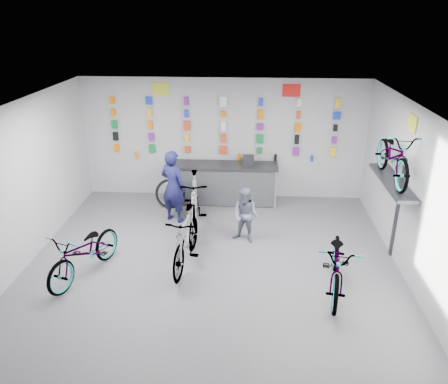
# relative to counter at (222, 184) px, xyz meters

# --- Properties ---
(floor) EXTENTS (8.00, 8.00, 0.00)m
(floor) POSITION_rel_counter_xyz_m (0.00, -3.54, -0.49)
(floor) COLOR #4E4E53
(floor) RESTS_ON ground
(ceiling) EXTENTS (8.00, 8.00, 0.00)m
(ceiling) POSITION_rel_counter_xyz_m (0.00, -3.54, 2.51)
(ceiling) COLOR white
(ceiling) RESTS_ON wall_back
(wall_back) EXTENTS (7.00, 0.00, 7.00)m
(wall_back) POSITION_rel_counter_xyz_m (0.00, 0.46, 1.01)
(wall_back) COLOR #B4B4B7
(wall_back) RESTS_ON floor
(wall_left) EXTENTS (0.00, 8.00, 8.00)m
(wall_left) POSITION_rel_counter_xyz_m (-3.50, -3.54, 1.01)
(wall_left) COLOR #B4B4B7
(wall_left) RESTS_ON floor
(wall_right) EXTENTS (0.00, 8.00, 8.00)m
(wall_right) POSITION_rel_counter_xyz_m (3.50, -3.54, 1.01)
(wall_right) COLOR #B4B4B7
(wall_right) RESTS_ON floor
(counter) EXTENTS (2.70, 0.66, 1.00)m
(counter) POSITION_rel_counter_xyz_m (0.00, 0.00, 0.00)
(counter) COLOR black
(counter) RESTS_ON floor
(merch_wall) EXTENTS (5.55, 0.08, 1.57)m
(merch_wall) POSITION_rel_counter_xyz_m (0.02, 0.39, 1.29)
(merch_wall) COLOR #FF7C00
(merch_wall) RESTS_ON wall_back
(wall_bracket) EXTENTS (0.39, 1.90, 2.00)m
(wall_bracket) POSITION_rel_counter_xyz_m (3.33, -2.34, 0.98)
(wall_bracket) COLOR #333338
(wall_bracket) RESTS_ON wall_right
(sign_left) EXTENTS (0.42, 0.02, 0.30)m
(sign_left) POSITION_rel_counter_xyz_m (-1.50, 0.44, 2.23)
(sign_left) COLOR yellow
(sign_left) RESTS_ON wall_back
(sign_right) EXTENTS (0.42, 0.02, 0.30)m
(sign_right) POSITION_rel_counter_xyz_m (1.60, 0.44, 2.23)
(sign_right) COLOR red
(sign_right) RESTS_ON wall_back
(sign_side) EXTENTS (0.02, 0.40, 0.30)m
(sign_side) POSITION_rel_counter_xyz_m (3.48, -2.34, 2.16)
(sign_side) COLOR yellow
(sign_side) RESTS_ON wall_right
(bike_left) EXTENTS (1.24, 1.95, 0.97)m
(bike_left) POSITION_rel_counter_xyz_m (-2.24, -3.42, -0.00)
(bike_left) COLOR gray
(bike_left) RESTS_ON floor
(bike_center) EXTENTS (0.70, 1.87, 1.10)m
(bike_center) POSITION_rel_counter_xyz_m (-0.48, -2.94, 0.06)
(bike_center) COLOR gray
(bike_center) RESTS_ON floor
(bike_right) EXTENTS (1.01, 2.04, 1.03)m
(bike_right) POSITION_rel_counter_xyz_m (2.19, -3.56, 0.03)
(bike_right) COLOR gray
(bike_right) RESTS_ON floor
(bike_service) EXTENTS (0.75, 2.00, 1.17)m
(bike_service) POSITION_rel_counter_xyz_m (-0.53, -1.29, 0.10)
(bike_service) COLOR gray
(bike_service) RESTS_ON floor
(bike_wall) EXTENTS (0.63, 1.80, 0.95)m
(bike_wall) POSITION_rel_counter_xyz_m (3.25, -2.34, 1.57)
(bike_wall) COLOR gray
(bike_wall) RESTS_ON wall_bracket
(clerk) EXTENTS (0.72, 0.62, 1.67)m
(clerk) POSITION_rel_counter_xyz_m (-1.03, -1.08, 0.35)
(clerk) COLOR #161646
(clerk) RESTS_ON floor
(customer) EXTENTS (0.70, 0.63, 1.17)m
(customer) POSITION_rel_counter_xyz_m (0.60, -1.95, 0.10)
(customer) COLOR slate
(customer) RESTS_ON floor
(spare_wheel) EXTENTS (0.73, 0.26, 0.72)m
(spare_wheel) POSITION_rel_counter_xyz_m (-1.25, -0.37, -0.14)
(spare_wheel) COLOR black
(spare_wheel) RESTS_ON floor
(register) EXTENTS (0.28, 0.30, 0.22)m
(register) POSITION_rel_counter_xyz_m (0.63, 0.01, 0.62)
(register) COLOR black
(register) RESTS_ON counter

